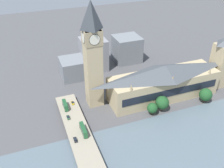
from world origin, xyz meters
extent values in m
plane|color=#4C4C4F|center=(0.00, 0.00, 0.00)|extent=(600.00, 600.00, 0.00)
cube|color=slate|center=(-32.79, 0.00, 0.15)|extent=(53.58, 360.00, 0.30)
cube|color=tan|center=(14.92, -8.00, 10.11)|extent=(23.84, 87.00, 20.22)
cube|color=black|center=(2.85, -8.00, 11.12)|extent=(0.40, 80.04, 6.07)
pyramid|color=#474C51|center=(14.92, -8.00, 23.99)|extent=(23.36, 85.26, 7.54)
cone|color=#9E8966|center=(4.00, -41.06, 22.72)|extent=(2.20, 2.20, 5.00)
cone|color=#9E8966|center=(4.00, -8.00, 22.72)|extent=(2.20, 2.20, 5.00)
cone|color=#9E8966|center=(4.00, 25.06, 22.72)|extent=(2.20, 2.20, 5.00)
cube|color=tan|center=(25.71, 45.13, 29.58)|extent=(11.26, 11.26, 59.16)
cube|color=tan|center=(25.71, 45.13, 54.09)|extent=(11.93, 11.93, 10.13)
cylinder|color=black|center=(19.91, 45.13, 54.09)|extent=(0.50, 7.52, 7.52)
cylinder|color=silver|center=(19.79, 45.13, 54.09)|extent=(0.62, 6.96, 6.96)
cylinder|color=black|center=(31.51, 45.13, 54.09)|extent=(0.50, 7.52, 7.52)
cylinder|color=silver|center=(31.63, 45.13, 54.09)|extent=(0.62, 6.96, 6.96)
cylinder|color=black|center=(25.71, 39.33, 54.09)|extent=(7.52, 0.50, 7.52)
cylinder|color=silver|center=(25.71, 39.21, 54.09)|extent=(6.96, 0.62, 6.96)
cylinder|color=black|center=(25.71, 50.93, 54.09)|extent=(7.52, 0.50, 7.52)
cylinder|color=silver|center=(25.71, 51.05, 54.09)|extent=(6.96, 0.62, 6.96)
pyramid|color=#383D42|center=(25.71, 45.13, 68.59)|extent=(11.48, 11.48, 18.86)
cube|color=tan|center=(14.92, -62.88, 18.09)|extent=(14.76, 14.76, 36.18)
cube|color=gray|center=(-32.79, 66.02, 1.57)|extent=(3.00, 12.34, 3.13)
cube|color=gray|center=(15.92, 66.02, 1.57)|extent=(3.00, 12.34, 3.13)
cube|color=gray|center=(-32.79, 66.02, 3.73)|extent=(139.16, 14.52, 1.20)
cube|color=#235B33|center=(-8.47, 63.23, 5.76)|extent=(11.83, 2.43, 1.93)
cube|color=black|center=(-8.47, 63.23, 6.14)|extent=(10.65, 2.49, 0.85)
cube|color=#235B33|center=(-8.47, 63.23, 7.86)|extent=(11.59, 2.43, 2.27)
cube|color=black|center=(-8.47, 63.23, 7.97)|extent=(10.65, 2.49, 1.09)
cube|color=#1E4E2B|center=(-8.47, 63.23, 9.07)|extent=(11.48, 2.31, 0.16)
cylinder|color=black|center=(-3.47, 62.13, 4.91)|extent=(1.15, 0.28, 1.15)
cylinder|color=black|center=(-3.47, 64.34, 4.91)|extent=(1.15, 0.28, 1.15)
cylinder|color=black|center=(-13.35, 62.13, 4.91)|extent=(1.15, 0.28, 1.15)
cylinder|color=black|center=(-13.35, 64.34, 4.91)|extent=(1.15, 0.28, 1.15)
cube|color=#235B33|center=(21.28, 68.63, 5.75)|extent=(10.04, 2.55, 1.98)
cube|color=black|center=(21.28, 68.63, 6.14)|extent=(9.03, 2.61, 0.87)
cube|color=#235B33|center=(21.28, 68.63, 7.90)|extent=(9.83, 2.55, 2.32)
cube|color=black|center=(21.28, 68.63, 8.01)|extent=(9.03, 2.61, 1.11)
cube|color=#1E4E2B|center=(21.28, 68.63, 9.14)|extent=(9.73, 2.43, 0.16)
cylinder|color=black|center=(25.45, 67.47, 4.86)|extent=(1.06, 0.28, 1.06)
cylinder|color=black|center=(25.45, 69.80, 4.86)|extent=(1.06, 0.28, 1.06)
cylinder|color=black|center=(17.22, 67.47, 4.86)|extent=(1.06, 0.28, 1.06)
cylinder|color=black|center=(17.22, 69.80, 4.86)|extent=(1.06, 0.28, 1.06)
cube|color=black|center=(-13.16, 69.72, 4.84)|extent=(4.67, 1.82, 0.57)
cube|color=black|center=(-13.30, 69.72, 5.38)|extent=(2.43, 1.64, 0.51)
cylinder|color=black|center=(-11.24, 68.89, 4.63)|extent=(0.60, 0.22, 0.60)
cylinder|color=black|center=(-11.24, 70.54, 4.63)|extent=(0.60, 0.22, 0.60)
cylinder|color=black|center=(-15.07, 68.89, 4.63)|extent=(0.60, 0.22, 0.60)
cylinder|color=black|center=(-15.07, 70.54, 4.63)|extent=(0.60, 0.22, 0.60)
cube|color=gold|center=(24.86, 62.55, 4.88)|extent=(4.52, 1.70, 0.65)
cube|color=black|center=(24.72, 62.55, 5.45)|extent=(2.35, 1.53, 0.49)
cylinder|color=black|center=(26.69, 61.79, 4.64)|extent=(0.61, 0.22, 0.61)
cylinder|color=black|center=(26.69, 63.31, 4.64)|extent=(0.61, 0.22, 0.61)
cylinder|color=black|center=(23.02, 61.79, 4.64)|extent=(0.61, 0.22, 0.61)
cylinder|color=black|center=(23.02, 63.31, 4.64)|extent=(0.61, 0.22, 0.61)
cube|color=#2D5638|center=(9.39, 69.23, 4.92)|extent=(4.59, 1.75, 0.66)
cube|color=black|center=(9.25, 69.23, 5.49)|extent=(2.39, 1.57, 0.49)
cylinder|color=black|center=(11.19, 68.44, 4.69)|extent=(0.70, 0.22, 0.70)
cylinder|color=black|center=(11.19, 70.01, 4.69)|extent=(0.70, 0.22, 0.70)
cylinder|color=black|center=(7.59, 68.44, 4.69)|extent=(0.70, 0.22, 0.70)
cylinder|color=black|center=(7.59, 70.01, 4.69)|extent=(0.70, 0.22, 0.70)
cube|color=slate|center=(70.64, 49.63, 8.74)|extent=(22.63, 24.66, 17.48)
cube|color=slate|center=(84.26, -7.19, 12.64)|extent=(23.78, 25.34, 25.29)
cube|color=gray|center=(79.62, 28.93, 14.90)|extent=(22.59, 22.79, 29.81)
cylinder|color=brown|center=(-1.26, 2.07, 1.53)|extent=(0.70, 0.70, 3.05)
sphere|color=#1E4C23|center=(-1.26, 2.07, 7.26)|extent=(9.89, 9.89, 9.89)
cylinder|color=brown|center=(-3.90, -34.36, 1.46)|extent=(0.70, 0.70, 2.92)
sphere|color=#1E4C23|center=(-3.90, -34.36, 7.12)|extent=(9.88, 9.88, 9.88)
cylinder|color=brown|center=(-2.94, 11.02, 1.38)|extent=(0.70, 0.70, 2.76)
sphere|color=#1E4C23|center=(-2.94, 11.02, 5.99)|extent=(7.61, 7.61, 7.61)
camera|label=1|loc=(-125.23, 88.26, 114.71)|focal=40.00mm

